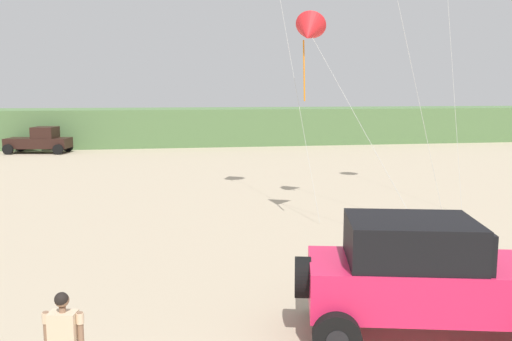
{
  "coord_description": "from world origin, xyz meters",
  "views": [
    {
      "loc": [
        -1.15,
        -5.33,
        4.55
      ],
      "look_at": [
        0.55,
        4.11,
        3.17
      ],
      "focal_mm": 38.12,
      "sensor_mm": 36.0,
      "label": 1
    }
  ],
  "objects_px": {
    "jeep": "(425,275)",
    "distant_pickup": "(40,141)",
    "person_watching": "(64,339)",
    "kite_green_box": "(309,32)"
  },
  "relations": [
    {
      "from": "jeep",
      "to": "distant_pickup",
      "type": "bearing_deg",
      "value": 111.72
    },
    {
      "from": "person_watching",
      "to": "distant_pickup",
      "type": "relative_size",
      "value": 0.34
    },
    {
      "from": "jeep",
      "to": "kite_green_box",
      "type": "height_order",
      "value": "kite_green_box"
    },
    {
      "from": "person_watching",
      "to": "kite_green_box",
      "type": "relative_size",
      "value": 0.23
    },
    {
      "from": "distant_pickup",
      "to": "kite_green_box",
      "type": "bearing_deg",
      "value": -61.81
    },
    {
      "from": "jeep",
      "to": "kite_green_box",
      "type": "distance_m",
      "value": 10.05
    },
    {
      "from": "person_watching",
      "to": "kite_green_box",
      "type": "xyz_separation_m",
      "value": [
        6.35,
        9.52,
        5.56
      ]
    },
    {
      "from": "distant_pickup",
      "to": "jeep",
      "type": "bearing_deg",
      "value": -68.28
    },
    {
      "from": "jeep",
      "to": "person_watching",
      "type": "distance_m",
      "value": 6.32
    },
    {
      "from": "jeep",
      "to": "person_watching",
      "type": "relative_size",
      "value": 3.01
    }
  ]
}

